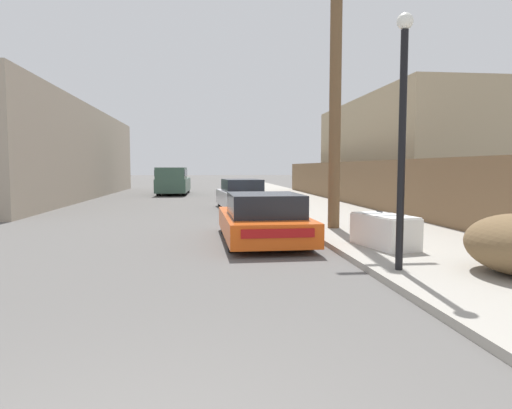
{
  "coord_description": "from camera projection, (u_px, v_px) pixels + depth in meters",
  "views": [
    {
      "loc": [
        0.46,
        -2.27,
        1.8
      ],
      "look_at": [
        1.71,
        8.76,
        0.9
      ],
      "focal_mm": 32.0,
      "sensor_mm": 36.0,
      "label": 1
    }
  ],
  "objects": [
    {
      "name": "sidewalk_curb",
      "position": [
        289.0,
        198.0,
        26.21
      ],
      "size": [
        4.2,
        63.0,
        0.12
      ],
      "primitive_type": "cube",
      "color": "#9E998E",
      "rests_on": "ground"
    },
    {
      "name": "discarded_fridge",
      "position": [
        384.0,
        231.0,
        9.65
      ],
      "size": [
        1.05,
        1.7,
        0.71
      ],
      "rotation": [
        0.0,
        0.0,
        0.21
      ],
      "color": "white",
      "rests_on": "sidewalk_curb"
    },
    {
      "name": "parked_sports_car_red",
      "position": [
        263.0,
        219.0,
        11.06
      ],
      "size": [
        1.98,
        4.42,
        1.19
      ],
      "rotation": [
        0.0,
        0.0,
        0.02
      ],
      "color": "#E05114",
      "rests_on": "ground"
    },
    {
      "name": "car_parked_mid",
      "position": [
        241.0,
        195.0,
        19.73
      ],
      "size": [
        2.09,
        4.24,
        1.3
      ],
      "rotation": [
        0.0,
        0.0,
        0.08
      ],
      "color": "silver",
      "rests_on": "ground"
    },
    {
      "name": "pickup_truck",
      "position": [
        173.0,
        181.0,
        30.53
      ],
      "size": [
        2.09,
        5.84,
        1.81
      ],
      "rotation": [
        0.0,
        0.0,
        3.12
      ],
      "color": "#385647",
      "rests_on": "ground"
    },
    {
      "name": "utility_pole",
      "position": [
        336.0,
        53.0,
        12.36
      ],
      "size": [
        1.8,
        0.32,
        9.39
      ],
      "color": "brown",
      "rests_on": "sidewalk_curb"
    },
    {
      "name": "street_lamp",
      "position": [
        403.0,
        121.0,
        7.31
      ],
      "size": [
        0.26,
        0.26,
        4.11
      ],
      "color": "black",
      "rests_on": "sidewalk_curb"
    },
    {
      "name": "wooden_fence",
      "position": [
        364.0,
        184.0,
        19.46
      ],
      "size": [
        0.08,
        31.95,
        1.96
      ],
      "primitive_type": "cube",
      "color": "brown",
      "rests_on": "sidewalk_curb"
    },
    {
      "name": "building_left_block",
      "position": [
        35.0,
        153.0,
        26.8
      ],
      "size": [
        7.0,
        24.81,
        5.34
      ],
      "primitive_type": "cube",
      "color": "tan",
      "rests_on": "ground"
    },
    {
      "name": "building_right_house",
      "position": [
        407.0,
        151.0,
        24.94
      ],
      "size": [
        6.0,
        14.22,
        5.45
      ],
      "primitive_type": "cube",
      "color": "tan",
      "rests_on": "ground"
    }
  ]
}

